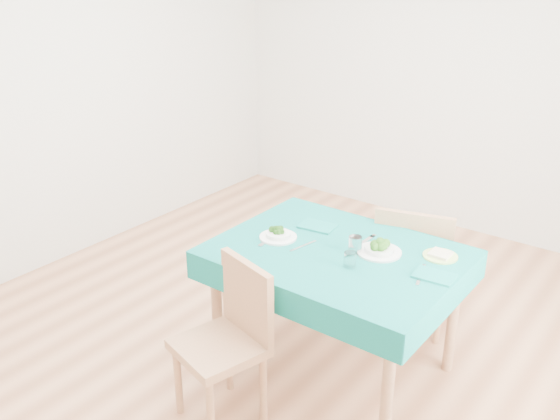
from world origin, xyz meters
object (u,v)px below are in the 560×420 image
Objects in this scene: chair_near at (218,336)px; bowl_far at (379,247)px; table at (335,311)px; bowl_near at (278,233)px; chair_far at (418,241)px; side_plate at (440,256)px.

chair_near is 4.10× the size of bowl_far.
bowl_near is at bearing -170.13° from table.
chair_far reaches higher than side_plate.
bowl_near is 0.88× the size of bowl_far.
chair_near is at bearing -80.31° from bowl_near.
table is 0.54m from bowl_near.
chair_near is at bearing -118.13° from bowl_far.
bowl_far is (0.43, 0.81, 0.30)m from chair_near.
chair_far is at bearing 90.02° from chair_near.
chair_near is 5.38× the size of side_plate.
chair_near is 0.71m from bowl_near.
bowl_far reaches higher than table.
bowl_far is at bearing 31.39° from table.
table is at bearing 63.57° from chair_far.
bowl_far is 0.32m from side_plate.
bowl_far is (0.19, 0.12, 0.42)m from table.
chair_near is 0.85× the size of chair_far.
table is 1.12× the size of chair_far.
chair_near reaches higher than side_plate.
chair_near reaches higher than table.
bowl_near is at bearing -161.86° from bowl_far.
chair_far is (0.39, 1.43, 0.08)m from chair_near.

